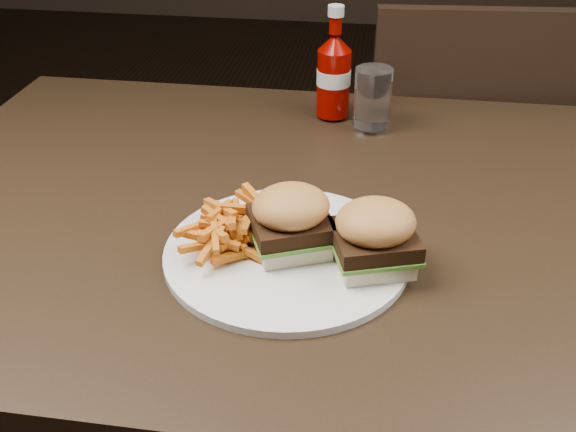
# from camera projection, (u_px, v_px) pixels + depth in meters

# --- Properties ---
(dining_table) EXTENTS (1.20, 0.80, 0.04)m
(dining_table) POSITION_uv_depth(u_px,v_px,m) (324.00, 217.00, 0.91)
(dining_table) COLOR black
(dining_table) RESTS_ON ground
(chair_far) EXTENTS (0.48, 0.48, 0.04)m
(chair_far) POSITION_uv_depth(u_px,v_px,m) (451.00, 192.00, 1.57)
(chair_far) COLOR black
(chair_far) RESTS_ON ground
(plate) EXTENTS (0.29, 0.29, 0.01)m
(plate) POSITION_uv_depth(u_px,v_px,m) (287.00, 253.00, 0.80)
(plate) COLOR white
(plate) RESTS_ON dining_table
(sandwich_half_a) EXTENTS (0.10, 0.10, 0.02)m
(sandwich_half_a) POSITION_uv_depth(u_px,v_px,m) (291.00, 241.00, 0.79)
(sandwich_half_a) COLOR #F9EDC1
(sandwich_half_a) RESTS_ON plate
(sandwich_half_b) EXTENTS (0.10, 0.10, 0.02)m
(sandwich_half_b) POSITION_uv_depth(u_px,v_px,m) (373.00, 257.00, 0.76)
(sandwich_half_b) COLOR beige
(sandwich_half_b) RESTS_ON plate
(fries_pile) EXTENTS (0.13, 0.13, 0.04)m
(fries_pile) POSITION_uv_depth(u_px,v_px,m) (234.00, 228.00, 0.79)
(fries_pile) COLOR #BF4E0D
(fries_pile) RESTS_ON plate
(ketchup_bottle) EXTENTS (0.07, 0.07, 0.11)m
(ketchup_bottle) POSITION_uv_depth(u_px,v_px,m) (333.00, 83.00, 1.11)
(ketchup_bottle) COLOR #7C0400
(ketchup_bottle) RESTS_ON dining_table
(tumbler) EXTENTS (0.08, 0.08, 0.09)m
(tumbler) POSITION_uv_depth(u_px,v_px,m) (373.00, 97.00, 1.07)
(tumbler) COLOR white
(tumbler) RESTS_ON dining_table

